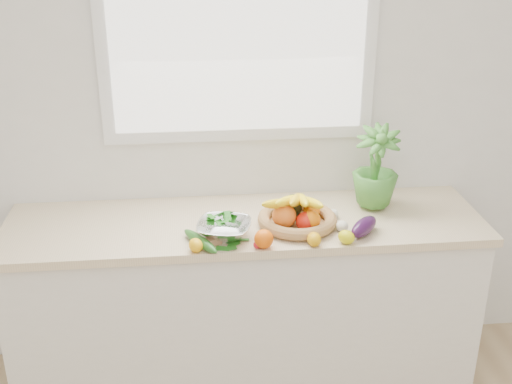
{
  "coord_description": "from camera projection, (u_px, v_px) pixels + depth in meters",
  "views": [
    {
      "loc": [
        -0.22,
        -0.74,
        2.22
      ],
      "look_at": [
        0.05,
        1.93,
        1.05
      ],
      "focal_mm": 45.0,
      "sensor_mm": 36.0,
      "label": 1
    }
  ],
  "objects": [
    {
      "name": "lemon_c",
      "position": [
        346.0,
        237.0,
        2.78
      ],
      "size": [
        0.1,
        0.1,
        0.06
      ],
      "primitive_type": "ellipsoid",
      "rotation": [
        0.0,
        0.0,
        0.78
      ],
      "color": "#D8D50B",
      "rests_on": "countertop"
    },
    {
      "name": "back_wall",
      "position": [
        239.0,
        109.0,
        3.09
      ],
      "size": [
        4.5,
        0.02,
        2.7
      ],
      "primitive_type": "cube",
      "color": "white",
      "rests_on": "ground"
    },
    {
      "name": "apple",
      "position": [
        306.0,
        221.0,
        2.88
      ],
      "size": [
        0.1,
        0.1,
        0.09
      ],
      "primitive_type": "sphere",
      "rotation": [
        0.0,
        0.0,
        0.14
      ],
      "color": "red",
      "rests_on": "countertop"
    },
    {
      "name": "counter_cabinet",
      "position": [
        246.0,
        305.0,
        3.19
      ],
      "size": [
        2.2,
        0.58,
        0.86
      ],
      "primitive_type": "cube",
      "color": "silver",
      "rests_on": "ground"
    },
    {
      "name": "garlic_a",
      "position": [
        306.0,
        222.0,
        2.92
      ],
      "size": [
        0.06,
        0.06,
        0.05
      ],
      "primitive_type": "ellipsoid",
      "rotation": [
        0.0,
        0.0,
        -0.1
      ],
      "color": "silver",
      "rests_on": "countertop"
    },
    {
      "name": "window_frame",
      "position": [
        238.0,
        25.0,
        2.92
      ],
      "size": [
        1.3,
        0.03,
        1.1
      ],
      "primitive_type": "cube",
      "color": "white",
      "rests_on": "back_wall"
    },
    {
      "name": "garlic_c",
      "position": [
        342.0,
        226.0,
        2.89
      ],
      "size": [
        0.08,
        0.08,
        0.05
      ],
      "primitive_type": "ellipsoid",
      "rotation": [
        0.0,
        0.0,
        -0.4
      ],
      "color": "silver",
      "rests_on": "countertop"
    },
    {
      "name": "fruit_basket",
      "position": [
        297.0,
        215.0,
        2.93
      ],
      "size": [
        0.47,
        0.47,
        0.19
      ],
      "color": "tan",
      "rests_on": "countertop"
    },
    {
      "name": "colander_with_spinach",
      "position": [
        224.0,
        226.0,
        2.81
      ],
      "size": [
        0.29,
        0.29,
        0.12
      ],
      "color": "silver",
      "rests_on": "countertop"
    },
    {
      "name": "radish",
      "position": [
        257.0,
        245.0,
        2.74
      ],
      "size": [
        0.04,
        0.04,
        0.03
      ],
      "primitive_type": "sphere",
      "rotation": [
        0.0,
        0.0,
        0.17
      ],
      "color": "red",
      "rests_on": "countertop"
    },
    {
      "name": "lemon_a",
      "position": [
        196.0,
        245.0,
        2.71
      ],
      "size": [
        0.08,
        0.09,
        0.06
      ],
      "primitive_type": "ellipsoid",
      "rotation": [
        0.0,
        0.0,
        0.36
      ],
      "color": "#FDB20D",
      "rests_on": "countertop"
    },
    {
      "name": "orange_loose",
      "position": [
        264.0,
        239.0,
        2.74
      ],
      "size": [
        0.09,
        0.09,
        0.08
      ],
      "primitive_type": "sphere",
      "rotation": [
        0.0,
        0.0,
        0.03
      ],
      "color": "#E75A07",
      "rests_on": "countertop"
    },
    {
      "name": "eggplant",
      "position": [
        364.0,
        227.0,
        2.85
      ],
      "size": [
        0.18,
        0.19,
        0.08
      ],
      "primitive_type": "ellipsoid",
      "rotation": [
        0.0,
        0.0,
        -0.73
      ],
      "color": "#2C0E34",
      "rests_on": "countertop"
    },
    {
      "name": "cucumber",
      "position": [
        200.0,
        241.0,
        2.76
      ],
      "size": [
        0.17,
        0.24,
        0.05
      ],
      "primitive_type": "ellipsoid",
      "rotation": [
        0.0,
        0.0,
        0.54
      ],
      "color": "#214F17",
      "rests_on": "countertop"
    },
    {
      "name": "window_pane",
      "position": [
        239.0,
        26.0,
        2.9
      ],
      "size": [
        1.18,
        0.01,
        0.98
      ],
      "primitive_type": "cube",
      "color": "white",
      "rests_on": "window_frame"
    },
    {
      "name": "garlic_b",
      "position": [
        333.0,
        213.0,
        3.02
      ],
      "size": [
        0.06,
        0.06,
        0.04
      ],
      "primitive_type": "ellipsoid",
      "rotation": [
        0.0,
        0.0,
        0.17
      ],
      "color": "silver",
      "rests_on": "countertop"
    },
    {
      "name": "lemon_b",
      "position": [
        314.0,
        239.0,
        2.76
      ],
      "size": [
        0.06,
        0.08,
        0.06
      ],
      "primitive_type": "ellipsoid",
      "rotation": [
        0.0,
        0.0,
        -0.01
      ],
      "color": "#DD9B0C",
      "rests_on": "countertop"
    },
    {
      "name": "ginger",
      "position": [
        210.0,
        242.0,
        2.76
      ],
      "size": [
        0.11,
        0.09,
        0.03
      ],
      "primitive_type": "cube",
      "rotation": [
        0.0,
        0.0,
        0.58
      ],
      "color": "tan",
      "rests_on": "countertop"
    },
    {
      "name": "potted_herb",
      "position": [
        376.0,
        166.0,
        3.04
      ],
      "size": [
        0.26,
        0.26,
        0.39
      ],
      "primitive_type": "imported",
      "rotation": [
        0.0,
        0.0,
        -0.2
      ],
      "color": "#438831",
      "rests_on": "countertop"
    },
    {
      "name": "countertop",
      "position": [
        245.0,
        224.0,
        3.01
      ],
      "size": [
        2.24,
        0.62,
        0.04
      ],
      "primitive_type": "cube",
      "color": "beige",
      "rests_on": "counter_cabinet"
    }
  ]
}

